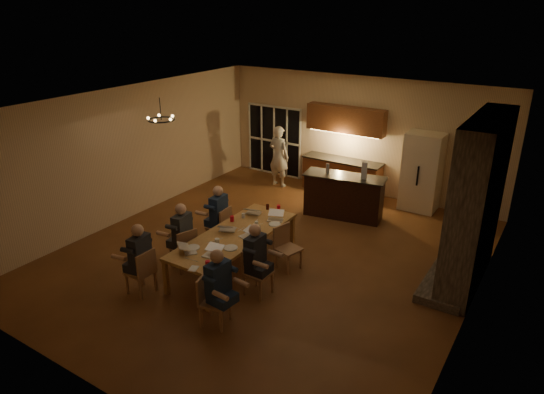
{
  "coord_description": "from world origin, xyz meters",
  "views": [
    {
      "loc": [
        4.92,
        -7.62,
        5.01
      ],
      "look_at": [
        -0.13,
        0.3,
        1.19
      ],
      "focal_mm": 32.0,
      "sensor_mm": 36.0,
      "label": 1
    }
  ],
  "objects_px": {
    "bar_island": "(344,196)",
    "can_silver": "(213,248)",
    "chair_right_far": "(288,248)",
    "chair_left_far": "(218,226)",
    "bar_bottle": "(328,168)",
    "chandelier": "(161,120)",
    "plate_far": "(275,224)",
    "laptop_a": "(190,246)",
    "can_cola": "(268,207)",
    "redcup_far": "(279,208)",
    "person_left_far": "(219,216)",
    "refrigerator": "(422,172)",
    "chair_left_mid": "(183,248)",
    "laptop_b": "(212,251)",
    "plate_near": "(231,248)",
    "chair_right_mid": "(258,272)",
    "person_right_mid": "(255,259)",
    "laptop_f": "(275,215)",
    "redcup_near": "(208,264)",
    "chair_left_near": "(140,271)",
    "mug_mid": "(256,224)",
    "person_left_mid": "(183,236)",
    "mug_front": "(217,241)",
    "laptop_c": "(227,225)",
    "laptop_d": "(248,232)",
    "mug_back": "(243,216)",
    "redcup_mid": "(232,219)",
    "chair_right_near": "(215,301)",
    "standing_person": "(279,156)",
    "dining_table": "(235,251)",
    "can_right": "(259,229)",
    "plate_left": "(193,248)",
    "person_left_near": "(141,259)"
  },
  "relations": [
    {
      "from": "chair_right_far",
      "to": "chair_left_far",
      "type": "bearing_deg",
      "value": 102.77
    },
    {
      "from": "chair_left_far",
      "to": "mug_front",
      "type": "xyz_separation_m",
      "value": [
        0.86,
        -1.11,
        0.36
      ]
    },
    {
      "from": "redcup_near",
      "to": "plate_far",
      "type": "xyz_separation_m",
      "value": [
        0.06,
        2.07,
        -0.05
      ]
    },
    {
      "from": "laptop_d",
      "to": "can_silver",
      "type": "relative_size",
      "value": 2.67
    },
    {
      "from": "chair_left_mid",
      "to": "laptop_d",
      "type": "height_order",
      "value": "laptop_d"
    },
    {
      "from": "laptop_d",
      "to": "plate_far",
      "type": "bearing_deg",
      "value": 95.7
    },
    {
      "from": "redcup_mid",
      "to": "plate_near",
      "type": "xyz_separation_m",
      "value": [
        0.69,
        -0.96,
        -0.05
      ]
    },
    {
      "from": "laptop_a",
      "to": "redcup_far",
      "type": "distance_m",
      "value": 2.5
    },
    {
      "from": "chair_left_far",
      "to": "chair_right_mid",
      "type": "distance_m",
      "value": 2.15
    },
    {
      "from": "plate_far",
      "to": "bar_bottle",
      "type": "xyz_separation_m",
      "value": [
        -0.11,
        2.61,
        0.44
      ]
    },
    {
      "from": "person_left_far",
      "to": "refrigerator",
      "type": "bearing_deg",
      "value": 140.86
    },
    {
      "from": "chair_right_far",
      "to": "person_left_mid",
      "type": "height_order",
      "value": "person_left_mid"
    },
    {
      "from": "person_left_far",
      "to": "chair_right_mid",
      "type": "bearing_deg",
      "value": 53.65
    },
    {
      "from": "bar_island",
      "to": "redcup_near",
      "type": "bearing_deg",
      "value": -104.02
    },
    {
      "from": "can_cola",
      "to": "bar_bottle",
      "type": "xyz_separation_m",
      "value": [
        0.43,
        2.04,
        0.39
      ]
    },
    {
      "from": "chair_left_near",
      "to": "laptop_c",
      "type": "relative_size",
      "value": 2.78
    },
    {
      "from": "redcup_far",
      "to": "plate_far",
      "type": "relative_size",
      "value": 0.49
    },
    {
      "from": "chair_right_near",
      "to": "redcup_far",
      "type": "distance_m",
      "value": 3.22
    },
    {
      "from": "person_right_mid",
      "to": "redcup_far",
      "type": "bearing_deg",
      "value": 21.0
    },
    {
      "from": "laptop_c",
      "to": "redcup_mid",
      "type": "relative_size",
      "value": 2.67
    },
    {
      "from": "laptop_d",
      "to": "can_cola",
      "type": "bearing_deg",
      "value": 121.93
    },
    {
      "from": "chair_right_far",
      "to": "chandelier",
      "type": "distance_m",
      "value": 3.68
    },
    {
      "from": "chair_right_far",
      "to": "bar_island",
      "type": "bearing_deg",
      "value": 17.69
    },
    {
      "from": "chair_left_near",
      "to": "chair_right_mid",
      "type": "distance_m",
      "value": 2.15
    },
    {
      "from": "redcup_far",
      "to": "plate_near",
      "type": "relative_size",
      "value": 0.46
    },
    {
      "from": "bar_island",
      "to": "person_left_mid",
      "type": "height_order",
      "value": "person_left_mid"
    },
    {
      "from": "can_right",
      "to": "bar_bottle",
      "type": "distance_m",
      "value": 3.09
    },
    {
      "from": "chair_left_mid",
      "to": "laptop_b",
      "type": "relative_size",
      "value": 2.78
    },
    {
      "from": "refrigerator",
      "to": "chair_left_far",
      "type": "height_order",
      "value": "refrigerator"
    },
    {
      "from": "laptop_d",
      "to": "mug_back",
      "type": "distance_m",
      "value": 0.94
    },
    {
      "from": "laptop_a",
      "to": "can_silver",
      "type": "xyz_separation_m",
      "value": [
        0.35,
        0.23,
        -0.05
      ]
    },
    {
      "from": "redcup_near",
      "to": "laptop_c",
      "type": "bearing_deg",
      "value": 114.0
    },
    {
      "from": "refrigerator",
      "to": "bar_bottle",
      "type": "height_order",
      "value": "refrigerator"
    },
    {
      "from": "laptop_b",
      "to": "redcup_far",
      "type": "bearing_deg",
      "value": 84.28
    },
    {
      "from": "bar_island",
      "to": "laptop_a",
      "type": "distance_m",
      "value": 4.59
    },
    {
      "from": "mug_mid",
      "to": "redcup_near",
      "type": "xyz_separation_m",
      "value": [
        0.22,
        -1.82,
        0.01
      ]
    },
    {
      "from": "laptop_c",
      "to": "plate_left",
      "type": "bearing_deg",
      "value": 60.18
    },
    {
      "from": "bar_island",
      "to": "can_silver",
      "type": "height_order",
      "value": "bar_island"
    },
    {
      "from": "standing_person",
      "to": "chair_right_near",
      "type": "bearing_deg",
      "value": 117.7
    },
    {
      "from": "laptop_f",
      "to": "chair_left_mid",
      "type": "bearing_deg",
      "value": -149.49
    },
    {
      "from": "redcup_near",
      "to": "redcup_far",
      "type": "bearing_deg",
      "value": 95.4
    },
    {
      "from": "dining_table",
      "to": "person_left_far",
      "type": "xyz_separation_m",
      "value": [
        -0.88,
        0.63,
        0.31
      ]
    },
    {
      "from": "chair_left_far",
      "to": "redcup_far",
      "type": "relative_size",
      "value": 7.42
    },
    {
      "from": "redcup_mid",
      "to": "can_silver",
      "type": "height_order",
      "value": "same"
    },
    {
      "from": "chair_right_far",
      "to": "bar_bottle",
      "type": "xyz_separation_m",
      "value": [
        -0.59,
        2.86,
        0.76
      ]
    },
    {
      "from": "laptop_a",
      "to": "mug_front",
      "type": "relative_size",
      "value": 3.2
    },
    {
      "from": "person_left_near",
      "to": "person_right_mid",
      "type": "relative_size",
      "value": 1.0
    },
    {
      "from": "chandelier",
      "to": "plate_far",
      "type": "relative_size",
      "value": 2.25
    },
    {
      "from": "chair_left_mid",
      "to": "person_right_mid",
      "type": "height_order",
      "value": "person_right_mid"
    },
    {
      "from": "laptop_a",
      "to": "can_cola",
      "type": "bearing_deg",
      "value": -54.55
    }
  ]
}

